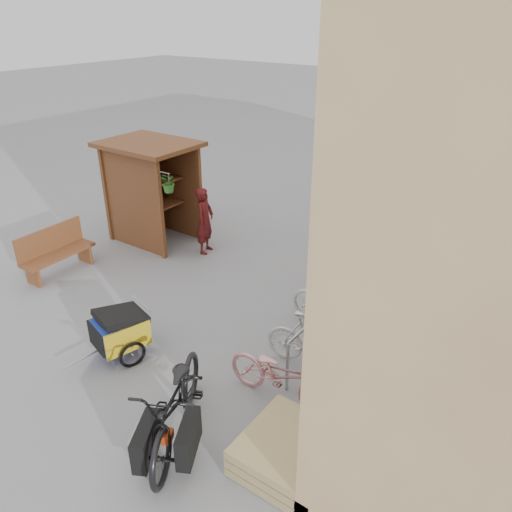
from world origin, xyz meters
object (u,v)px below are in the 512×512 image
Objects in this scene: cargo_bike at (177,404)px; bike_5 at (369,271)px; person_kiosk at (205,221)px; bike_0 at (282,375)px; pallet_stack at (285,450)px; bike_4 at (380,279)px; shopping_carts at (465,219)px; bike_7 at (397,248)px; bike_6 at (391,257)px; bike_1 at (314,342)px; bike_3 at (358,301)px; bench at (55,251)px; kiosk at (148,178)px; bike_2 at (336,307)px; child_trailer at (120,330)px.

cargo_bike is 1.37× the size of bike_5.
person_kiosk reaches higher than bike_0.
pallet_stack is 4.35m from bike_4.
bike_4 reaches higher than bike_0.
shopping_carts is 1.22× the size of bike_7.
person_kiosk reaches higher than pallet_stack.
person_kiosk reaches higher than bike_6.
bike_1 is 0.93× the size of bike_3.
bike_6 is (5.86, 4.05, -0.11)m from bench.
kiosk reaches higher than bike_2.
child_trailer is 0.64× the size of cargo_bike.
bench is at bearing 131.91° from cargo_bike.
bike_3 is (0.80, 3.73, -0.06)m from cargo_bike.
person_kiosk is 0.90× the size of bike_0.
bike_5 is 1.04m from bike_6.
bench reaches higher than pallet_stack.
bike_2 is at bearing -99.57° from shopping_carts.
bench is 6.38m from bike_3.
cargo_bike is 4.94m from bike_5.
bike_3 reaches higher than bike_2.
child_trailer is 0.84× the size of bike_0.
bike_5 is at bearing 3.79° from bike_2.
kiosk is 1.41× the size of bike_2.
bike_5 reaches higher than bike_0.
pallet_stack is 0.75× the size of bike_1.
bike_7 reaches higher than bench.
bike_6 is at bearing -179.82° from bike_7.
child_trailer is 3.99m from person_kiosk.
kiosk is 1.49× the size of bike_5.
child_trailer is 0.86× the size of bike_3.
shopping_carts is at bearing 2.99° from bike_3.
bike_6 is at bearing 1.49° from bike_5.
shopping_carts is 5.07m from bike_2.
bench is 3.27m from person_kiosk.
person_kiosk is 0.91× the size of bike_3.
bike_3 is at bearing -3.98° from bike_0.
shopping_carts reaches higher than bike_2.
person_kiosk is at bearing 100.65° from bike_5.
person_kiosk reaches higher than bench.
bike_3 is at bearing 62.86° from child_trailer.
child_trailer is 2.15m from cargo_bike.
pallet_stack is 3.40m from child_trailer.
kiosk is 1.44× the size of bike_0.
person_kiosk is 0.88× the size of bike_2.
person_kiosk is at bearing 51.55° from bench.
bench reaches higher than child_trailer.
cargo_bike reaches higher than bike_3.
bike_4 is at bearing 10.55° from bike_3.
child_trailer is 4.86m from bike_4.
child_trailer is at bearing -50.75° from kiosk.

